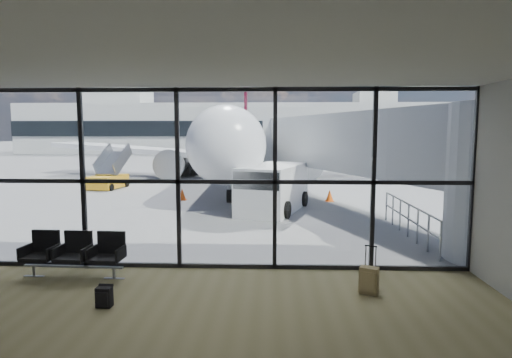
# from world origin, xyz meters

# --- Properties ---
(ground) EXTENTS (220.00, 220.00, 0.00)m
(ground) POSITION_xyz_m (0.00, 40.00, 0.00)
(ground) COLOR slate
(ground) RESTS_ON ground
(lounge_shell) EXTENTS (12.02, 8.01, 4.51)m
(lounge_shell) POSITION_xyz_m (0.00, -4.80, 2.65)
(lounge_shell) COLOR brown
(lounge_shell) RESTS_ON ground
(glass_curtain_wall) EXTENTS (12.10, 0.12, 4.50)m
(glass_curtain_wall) POSITION_xyz_m (0.00, 0.00, 2.25)
(glass_curtain_wall) COLOR white
(glass_curtain_wall) RESTS_ON ground
(jet_bridge) EXTENTS (8.00, 16.50, 4.33)m
(jet_bridge) POSITION_xyz_m (4.90, 7.07, 2.76)
(jet_bridge) COLOR #AFB3B5
(jet_bridge) RESTS_ON ground
(apron_railing) EXTENTS (0.06, 5.46, 1.11)m
(apron_railing) POSITION_xyz_m (5.60, 3.50, 0.72)
(apron_railing) COLOR gray
(apron_railing) RESTS_ON ground
(far_terminal) EXTENTS (80.00, 12.20, 11.00)m
(far_terminal) POSITION_xyz_m (-0.59, 61.97, 4.21)
(far_terminal) COLOR #B2B2AD
(far_terminal) RESTS_ON ground
(tree_0) EXTENTS (4.95, 4.95, 7.12)m
(tree_0) POSITION_xyz_m (-45.00, 72.00, 4.63)
(tree_0) COLOR #382619
(tree_0) RESTS_ON ground
(tree_1) EXTENTS (5.61, 5.61, 8.07)m
(tree_1) POSITION_xyz_m (-39.00, 72.00, 5.25)
(tree_1) COLOR #382619
(tree_1) RESTS_ON ground
(tree_2) EXTENTS (6.27, 6.27, 9.03)m
(tree_2) POSITION_xyz_m (-33.00, 72.00, 5.88)
(tree_2) COLOR #382619
(tree_2) RESTS_ON ground
(tree_3) EXTENTS (4.95, 4.95, 7.12)m
(tree_3) POSITION_xyz_m (-27.00, 72.00, 4.63)
(tree_3) COLOR #382619
(tree_3) RESTS_ON ground
(tree_4) EXTENTS (5.61, 5.61, 8.07)m
(tree_4) POSITION_xyz_m (-21.00, 72.00, 5.25)
(tree_4) COLOR #382619
(tree_4) RESTS_ON ground
(tree_5) EXTENTS (6.27, 6.27, 9.03)m
(tree_5) POSITION_xyz_m (-15.00, 72.00, 5.88)
(tree_5) COLOR #382619
(tree_5) RESTS_ON ground
(seating_row) EXTENTS (2.40, 0.76, 1.06)m
(seating_row) POSITION_xyz_m (-3.53, -0.72, 0.59)
(seating_row) COLOR gray
(seating_row) RESTS_ON ground
(backpack) EXTENTS (0.31, 0.28, 0.44)m
(backpack) POSITION_xyz_m (-2.14, -2.52, 0.21)
(backpack) COLOR black
(backpack) RESTS_ON ground
(suitcase) EXTENTS (0.44, 0.38, 1.03)m
(suitcase) POSITION_xyz_m (3.18, -1.64, 0.31)
(suitcase) COLOR olive
(suitcase) RESTS_ON ground
(airliner) EXTENTS (30.73, 35.57, 9.16)m
(airliner) POSITION_xyz_m (-1.40, 23.73, 2.79)
(airliner) COLOR white
(airliner) RESTS_ON ground
(service_van) EXTENTS (3.29, 4.99, 2.00)m
(service_van) POSITION_xyz_m (1.15, 7.94, 1.03)
(service_van) COLOR white
(service_van) RESTS_ON ground
(belt_loader) EXTENTS (2.62, 4.44, 1.94)m
(belt_loader) POSITION_xyz_m (-5.44, 23.85, 0.65)
(belt_loader) COLOR black
(belt_loader) RESTS_ON ground
(mobile_stairs) EXTENTS (2.01, 3.30, 2.19)m
(mobile_stairs) POSITION_xyz_m (-8.92, 15.25, 0.53)
(mobile_stairs) COLOR orange
(mobile_stairs) RESTS_ON ground
(traffic_cone_a) EXTENTS (0.42, 0.42, 0.59)m
(traffic_cone_a) POSITION_xyz_m (-3.41, 10.81, 0.28)
(traffic_cone_a) COLOR #E24A0B
(traffic_cone_a) RESTS_ON ground
(traffic_cone_b) EXTENTS (0.41, 0.41, 0.58)m
(traffic_cone_b) POSITION_xyz_m (4.00, 10.72, 0.28)
(traffic_cone_b) COLOR #FF5B0D
(traffic_cone_b) RESTS_ON ground
(traffic_cone_c) EXTENTS (0.36, 0.36, 0.51)m
(traffic_cone_c) POSITION_xyz_m (-0.23, 10.57, 0.24)
(traffic_cone_c) COLOR orange
(traffic_cone_c) RESTS_ON ground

